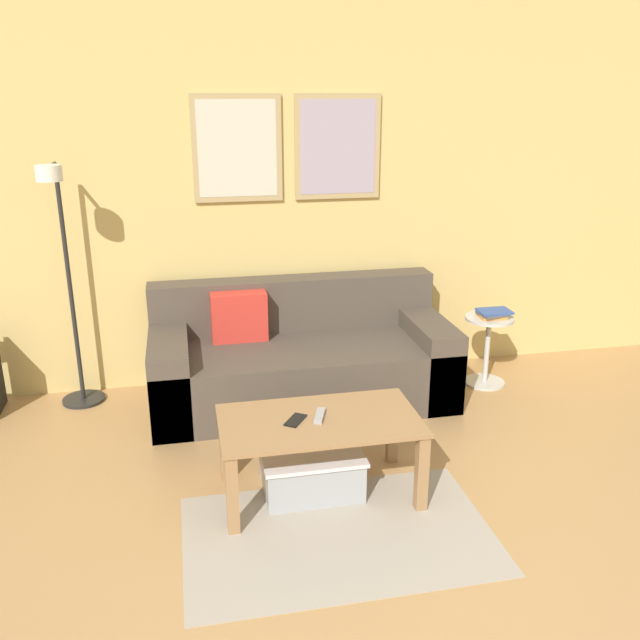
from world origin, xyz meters
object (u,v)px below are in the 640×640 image
Objects in this scene: storage_bin at (311,470)px; book_stack at (493,314)px; coffee_table at (320,433)px; floor_lamp at (66,279)px; remote_control at (320,416)px; couch at (300,360)px; side_table at (487,344)px; cell_phone at (296,420)px.

book_stack is (1.47, 1.06, 0.40)m from storage_bin.
coffee_table is 0.63× the size of floor_lamp.
coffee_table is 0.09m from remote_control.
couch is at bearing -6.02° from floor_lamp.
coffee_table is 0.24m from storage_bin.
couch is 1.14m from remote_control.
book_stack is at bearing -40.84° from side_table.
couch is 1.95× the size of coffee_table.
storage_bin is 1.86m from book_stack.
storage_bin is (-0.14, -1.10, -0.16)m from couch.
cell_phone is (-0.12, 0.00, 0.08)m from coffee_table.
storage_bin is 1.82m from side_table.
couch reaches higher than remote_control.
remote_control is at bearing 77.09° from coffee_table.
storage_bin is 0.33× the size of floor_lamp.
cell_phone is at bearing -101.19° from couch.
side_table is 1.80m from remote_control.
couch is 1.32m from side_table.
book_stack reaches higher than cell_phone.
floor_lamp is at bearing 176.25° from side_table.
side_table is at bearing 36.29° from storage_bin.
couch reaches higher than side_table.
floor_lamp reaches higher than book_stack.
floor_lamp is 11.18× the size of cell_phone.
storage_bin is at bearing 131.31° from coffee_table.
floor_lamp is (-1.28, 1.25, 0.75)m from storage_bin.
couch is 1.17m from cell_phone.
cell_phone reaches higher than coffee_table.
coffee_table is 1.92m from floor_lamp.
side_table is (1.46, 1.07, 0.18)m from storage_bin.
couch is 1.15m from coffee_table.
remote_control is (0.04, -0.03, 0.32)m from storage_bin.
couch reaches higher than book_stack.
side_table is at bearing 38.04° from coffee_table.
storage_bin is 2.27× the size of book_stack.
book_stack is (1.44, 1.10, 0.17)m from coffee_table.
remote_control is at bearing -32.50° from storage_bin.
book_stack is 1.62× the size of cell_phone.
couch is 1.23× the size of floor_lamp.
coffee_table is at bearing 32.12° from cell_phone.
remote_control reaches higher than cell_phone.
coffee_table is 6.62× the size of remote_control.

